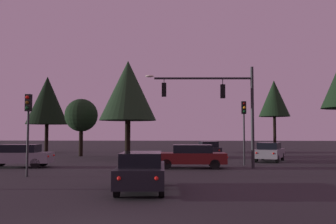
# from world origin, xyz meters

# --- Properties ---
(ground_plane) EXTENTS (168.00, 168.00, 0.00)m
(ground_plane) POSITION_xyz_m (0.00, 24.50, 0.00)
(ground_plane) COLOR #262326
(ground_plane) RESTS_ON ground
(traffic_signal_mast_arm) EXTENTS (7.06, 0.56, 6.60)m
(traffic_signal_mast_arm) POSITION_xyz_m (4.29, 16.27, 4.47)
(traffic_signal_mast_arm) COLOR #232326
(traffic_signal_mast_arm) RESTS_ON ground
(traffic_light_corner_left) EXTENTS (0.33, 0.37, 4.55)m
(traffic_light_corner_left) POSITION_xyz_m (6.19, 18.69, 3.21)
(traffic_light_corner_left) COLOR #232326
(traffic_light_corner_left) RESTS_ON ground
(traffic_light_corner_right) EXTENTS (0.32, 0.36, 4.32)m
(traffic_light_corner_right) POSITION_xyz_m (-6.27, 11.24, 3.06)
(traffic_light_corner_right) COLOR #232326
(traffic_light_corner_right) RESTS_ON ground
(car_nearside_lane) EXTENTS (2.03, 4.67, 1.52)m
(car_nearside_lane) POSITION_xyz_m (0.26, 6.76, 0.80)
(car_nearside_lane) COLOR black
(car_nearside_lane) RESTS_ON ground
(car_crossing_left) EXTENTS (4.53, 1.98, 1.52)m
(car_crossing_left) POSITION_xyz_m (-9.10, 16.45, 0.80)
(car_crossing_left) COLOR gray
(car_crossing_left) RESTS_ON ground
(car_crossing_right) EXTENTS (4.69, 1.91, 1.52)m
(car_crossing_right) POSITION_xyz_m (2.36, 16.35, 0.80)
(car_crossing_right) COLOR #4C0F0F
(car_crossing_right) RESTS_ON ground
(car_far_lane) EXTENTS (2.23, 4.30, 1.52)m
(car_far_lane) POSITION_xyz_m (4.18, 27.03, 0.79)
(car_far_lane) COLOR black
(car_far_lane) RESTS_ON ground
(car_parked_lot) EXTENTS (3.25, 4.49, 1.52)m
(car_parked_lot) POSITION_xyz_m (8.80, 22.42, 0.79)
(car_parked_lot) COLOR gray
(car_parked_lot) RESTS_ON ground
(tree_behind_sign) EXTENTS (3.53, 3.53, 8.40)m
(tree_behind_sign) POSITION_xyz_m (12.32, 35.18, 6.26)
(tree_behind_sign) COLOR black
(tree_behind_sign) RESTS_ON ground
(tree_left_far) EXTENTS (4.89, 4.89, 9.06)m
(tree_left_far) POSITION_xyz_m (-14.41, 35.43, 6.19)
(tree_left_far) COLOR black
(tree_left_far) RESTS_ON ground
(tree_center_horizon) EXTENTS (3.26, 3.26, 5.70)m
(tree_center_horizon) POSITION_xyz_m (-8.30, 28.44, 4.04)
(tree_center_horizon) COLOR black
(tree_center_horizon) RESTS_ON ground
(tree_lot_edge) EXTENTS (5.10, 5.10, 8.82)m
(tree_lot_edge) POSITION_xyz_m (-3.12, 25.07, 6.10)
(tree_lot_edge) COLOR black
(tree_lot_edge) RESTS_ON ground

